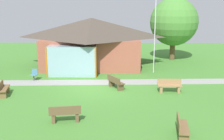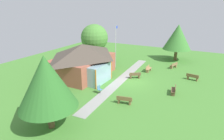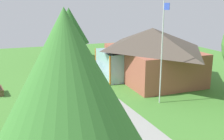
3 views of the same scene
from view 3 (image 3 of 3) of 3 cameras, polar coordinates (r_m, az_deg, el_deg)
The scene contains 10 objects.
ground_plane at distance 19.42m, azimuth -8.12°, elevation -4.52°, with size 44.00×44.00×0.00m, color #478433.
pavilion at distance 22.10m, azimuth 8.27°, elevation 3.79°, with size 9.24×7.30×4.30m.
footpath at distance 19.79m, azimuth -3.66°, elevation -4.00°, with size 19.33×1.30×0.03m, color #999993.
flagpole at distance 16.32m, azimuth 10.90°, elevation 4.49°, with size 0.64×0.08×6.41m.
bench_mid_left at distance 24.48m, azimuth -14.28°, elevation 0.09°, with size 0.73×1.56×0.84m.
bench_mid_right at distance 14.95m, azimuth -6.28°, elevation -8.67°, with size 1.51×0.47×0.84m.
bench_rear_near_path at distance 18.24m, azimuth -6.79°, elevation -4.40°, with size 1.17×1.50×0.84m.
patio_chair_west at distance 24.20m, azimuth -6.14°, elevation 0.33°, with size 0.50×0.50×0.86m.
tree_west_hedge at distance 30.37m, azimuth -9.32°, elevation 9.55°, with size 4.40×4.40×5.81m.
tree_far_east at distance 5.85m, azimuth -9.62°, elevation -7.61°, with size 4.65×4.65×6.15m.
Camera 3 is at (17.99, -3.90, 6.19)m, focal length 41.84 mm.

